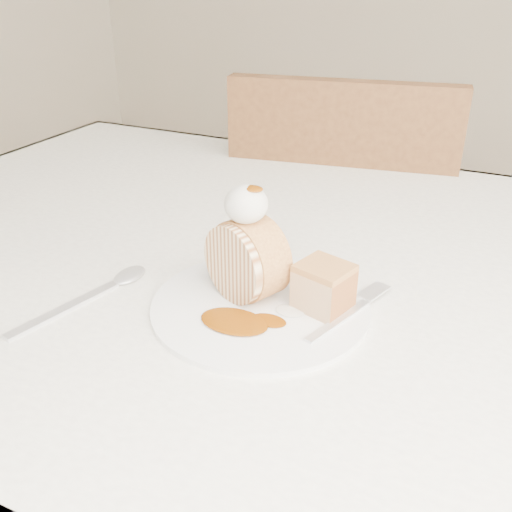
% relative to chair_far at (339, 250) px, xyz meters
% --- Properties ---
extents(table, '(1.40, 0.90, 0.75)m').
position_rel_chair_far_xyz_m(table, '(0.10, -0.49, 0.15)').
color(table, white).
rests_on(table, ground).
extents(chair_far, '(0.49, 0.49, 0.90)m').
position_rel_chair_far_xyz_m(chair_far, '(0.00, 0.00, 0.00)').
color(chair_far, brown).
rests_on(chair_far, ground).
extents(plate, '(0.30, 0.30, 0.01)m').
position_rel_chair_far_xyz_m(plate, '(0.09, -0.63, 0.24)').
color(plate, white).
rests_on(plate, table).
extents(roulade_slice, '(0.10, 0.08, 0.09)m').
position_rel_chair_far_xyz_m(roulade_slice, '(0.07, -0.61, 0.29)').
color(roulade_slice, beige).
rests_on(roulade_slice, plate).
extents(cake_chunk, '(0.06, 0.06, 0.04)m').
position_rel_chair_far_xyz_m(cake_chunk, '(0.16, -0.60, 0.26)').
color(cake_chunk, tan).
rests_on(cake_chunk, plate).
extents(whipped_cream, '(0.05, 0.05, 0.04)m').
position_rel_chair_far_xyz_m(whipped_cream, '(0.07, -0.61, 0.35)').
color(whipped_cream, silver).
rests_on(whipped_cream, roulade_slice).
extents(caramel_drizzle, '(0.02, 0.02, 0.01)m').
position_rel_chair_far_xyz_m(caramel_drizzle, '(0.08, -0.61, 0.37)').
color(caramel_drizzle, '#6B3204').
rests_on(caramel_drizzle, whipped_cream).
extents(caramel_pool, '(0.08, 0.07, 0.00)m').
position_rel_chair_far_xyz_m(caramel_pool, '(0.09, -0.67, 0.24)').
color(caramel_pool, '#6B3204').
rests_on(caramel_pool, plate).
extents(fork, '(0.06, 0.14, 0.00)m').
position_rel_chair_far_xyz_m(fork, '(0.18, -0.62, 0.24)').
color(fork, silver).
rests_on(fork, plate).
extents(spoon, '(0.06, 0.17, 0.00)m').
position_rel_chair_far_xyz_m(spoon, '(-0.10, -0.72, 0.24)').
color(spoon, silver).
rests_on(spoon, table).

